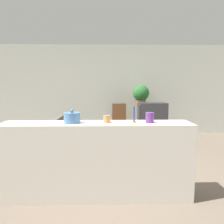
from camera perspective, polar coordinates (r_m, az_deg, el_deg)
The scene contains 13 objects.
ground_plane at distance 3.63m, azimuth -3.57°, elevation -17.53°, with size 14.00×14.00×0.00m, color #756656.
wall_back at distance 6.73m, azimuth -2.64°, elevation 5.78°, with size 9.00×0.06×2.70m.
couch at distance 4.92m, azimuth -12.60°, elevation -7.76°, with size 0.83×1.97×0.73m.
tv_stand at distance 5.76m, azimuth 10.38°, elevation -5.42°, with size 0.74×0.51×0.54m.
television at distance 5.66m, azimuth 10.44°, elevation -0.17°, with size 0.70×0.48×0.52m.
wooden_chair at distance 6.19m, azimuth 1.92°, elevation -1.99°, with size 0.44×0.44×0.98m.
plant_stand at distance 6.42m, azimuth 7.46°, elevation -2.28°, with size 0.16×0.16×0.93m.
potted_plant at distance 6.33m, azimuth 7.57°, elevation 4.70°, with size 0.47×0.47×0.57m.
foreground_counter at distance 3.00m, azimuth -3.97°, elevation -12.46°, with size 2.50×0.44×1.02m.
decorative_bowl at distance 2.89m, azimuth -10.40°, elevation -1.46°, with size 0.21×0.21×0.18m.
candle_jar at distance 2.86m, azimuth -1.33°, elevation -1.86°, with size 0.10×0.10×0.10m.
candlestick at distance 2.88m, azimuth 5.72°, elevation -1.48°, with size 0.07×0.07×0.21m.
coffee_tin at distance 2.91m, azimuth 9.82°, elevation -1.44°, with size 0.11×0.11×0.13m.
Camera 1 is at (0.13, -3.30, 1.52)m, focal length 35.00 mm.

